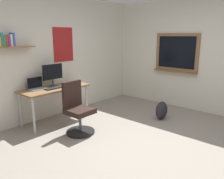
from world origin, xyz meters
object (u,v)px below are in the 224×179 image
object	(u,v)px
office_chair	(78,111)
keyboard	(54,88)
desk	(55,91)
backpack	(162,110)
laptop	(37,86)
computer_mouse	(65,86)
coffee_mug	(78,81)
monitor_primary	(53,74)

from	to	relation	value
office_chair	keyboard	bearing A→B (deg)	89.95
desk	backpack	size ratio (longest dim) A/B	3.61
backpack	desk	bearing A→B (deg)	133.82
office_chair	laptop	size ratio (longest dim) A/B	3.06
keyboard	computer_mouse	size ratio (longest dim) A/B	3.56
keyboard	coffee_mug	world-z (taller)	coffee_mug
office_chair	backpack	bearing A→B (deg)	-27.24
monitor_primary	keyboard	bearing A→B (deg)	-121.72
laptop	keyboard	distance (m)	0.33
office_chair	coffee_mug	world-z (taller)	office_chair
office_chair	monitor_primary	bearing A→B (deg)	83.05
computer_mouse	office_chair	bearing A→B (deg)	-111.84
desk	backpack	world-z (taller)	desk
monitor_primary	backpack	distance (m)	2.40
keyboard	backpack	bearing A→B (deg)	-43.54
desk	laptop	world-z (taller)	laptop
laptop	coffee_mug	bearing A→B (deg)	-10.41
office_chair	laptop	bearing A→B (deg)	104.96
keyboard	backpack	xyz separation A→B (m)	(1.61, -1.53, -0.54)
laptop	office_chair	bearing A→B (deg)	-75.04
desk	monitor_primary	bearing A→B (deg)	69.88
desk	keyboard	distance (m)	0.13
desk	office_chair	xyz separation A→B (m)	(-0.07, -0.77, -0.24)
desk	monitor_primary	world-z (taller)	monitor_primary
desk	monitor_primary	distance (m)	0.36
coffee_mug	laptop	bearing A→B (deg)	169.59
keyboard	backpack	size ratio (longest dim) A/B	0.95
computer_mouse	coffee_mug	xyz separation A→B (m)	(0.39, 0.05, 0.03)
office_chair	computer_mouse	distance (m)	0.82
backpack	keyboard	bearing A→B (deg)	136.46
keyboard	coffee_mug	xyz separation A→B (m)	(0.67, 0.05, 0.04)
office_chair	coffee_mug	xyz separation A→B (m)	(0.67, 0.75, 0.36)
desk	coffee_mug	distance (m)	0.62
keyboard	desk	bearing A→B (deg)	46.73
coffee_mug	backpack	size ratio (longest dim) A/B	0.24
monitor_primary	computer_mouse	world-z (taller)	monitor_primary
computer_mouse	monitor_primary	bearing A→B (deg)	135.65
desk	monitor_primary	xyz separation A→B (m)	(0.04, 0.10, 0.35)
coffee_mug	computer_mouse	bearing A→B (deg)	-172.76
laptop	computer_mouse	bearing A→B (deg)	-22.59
computer_mouse	desk	bearing A→B (deg)	160.39
office_chair	backpack	size ratio (longest dim) A/B	2.44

